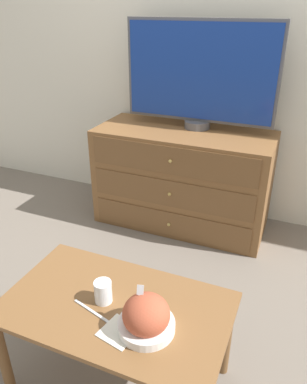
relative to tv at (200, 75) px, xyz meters
name	(u,v)px	position (x,y,z in m)	size (l,w,h in m)	color
ground_plane	(203,206)	(0.04, 0.18, -1.07)	(12.00, 12.00, 0.00)	#70665B
wall_back	(216,35)	(0.04, 0.21, 0.23)	(12.00, 0.05, 2.60)	silver
dresser	(182,179)	(-0.06, -0.11, -0.72)	(1.22, 0.54, 0.71)	brown
tv	(200,75)	(0.00, 0.00, 0.00)	(1.03, 0.18, 0.70)	#515156
coffee_table	(116,318)	(0.13, -1.50, -0.70)	(0.89, 0.53, 0.44)	brown
takeout_bowl	(146,317)	(0.29, -1.56, -0.57)	(0.21, 0.21, 0.17)	silver
drink_cup	(103,293)	(0.08, -1.50, -0.59)	(0.07, 0.07, 0.09)	beige
napkin	(119,332)	(0.21, -1.61, -0.63)	(0.15, 0.15, 0.00)	silver
knife	(91,311)	(0.06, -1.56, -0.63)	(0.18, 0.06, 0.01)	silver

